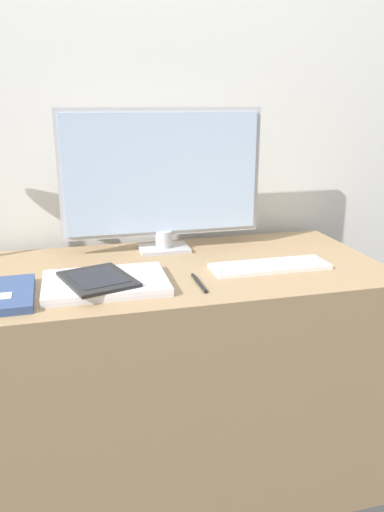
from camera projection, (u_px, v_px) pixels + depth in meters
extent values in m
cube|color=silver|center=(130.00, 93.00, 1.62)|extent=(3.60, 0.05, 2.40)
cube|color=#997A56|center=(157.00, 380.00, 1.53)|extent=(1.33, 0.58, 0.72)
cube|color=#B7B7BC|center=(164.00, 249.00, 1.60)|extent=(0.16, 0.11, 0.01)
cylinder|color=#B7B7BC|center=(164.00, 239.00, 1.59)|extent=(0.05, 0.05, 0.05)
cube|color=#B7B7BC|center=(162.00, 173.00, 1.53)|extent=(0.63, 0.01, 0.39)
cube|color=#ADC6E5|center=(163.00, 174.00, 1.53)|extent=(0.60, 0.01, 0.36)
cube|color=silver|center=(270.00, 266.00, 1.43)|extent=(0.34, 0.11, 0.01)
cube|color=silver|center=(270.00, 264.00, 1.42)|extent=(0.32, 0.09, 0.00)
cube|color=silver|center=(106.00, 285.00, 1.29)|extent=(0.32, 0.23, 0.01)
cube|color=silver|center=(105.00, 281.00, 1.28)|extent=(0.32, 0.23, 0.01)
cube|color=black|center=(98.00, 279.00, 1.27)|extent=(0.21, 0.24, 0.01)
cube|color=black|center=(98.00, 277.00, 1.27)|extent=(0.16, 0.17, 0.00)
cylinder|color=black|center=(199.00, 283.00, 1.30)|extent=(0.01, 0.13, 0.01)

